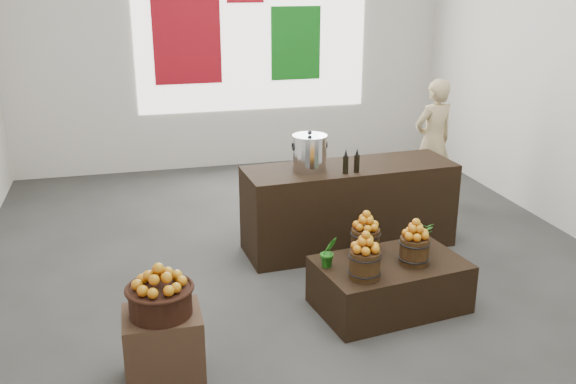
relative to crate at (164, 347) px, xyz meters
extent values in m
plane|color=#3A3A37|center=(1.35, 1.49, -0.26)|extent=(7.00, 7.00, 0.00)
cube|color=beige|center=(1.35, 4.99, 1.74)|extent=(6.00, 0.04, 4.00)
cube|color=white|center=(1.65, 4.97, 1.74)|extent=(3.20, 0.02, 2.40)
cube|color=maroon|center=(0.75, 4.96, 1.64)|extent=(0.90, 0.04, 1.40)
cube|color=#106B16|center=(2.25, 4.96, 1.44)|extent=(0.70, 0.04, 1.00)
cube|color=#483221|center=(0.00, 0.00, 0.00)|extent=(0.52, 0.43, 0.52)
cylinder|color=black|center=(0.00, 0.00, 0.35)|extent=(0.41, 0.41, 0.19)
cube|color=black|center=(1.88, 0.57, -0.05)|extent=(1.28, 0.90, 0.41)
cylinder|color=#3E2610|center=(1.56, 0.36, 0.26)|extent=(0.24, 0.24, 0.22)
cylinder|color=#3E2610|center=(2.04, 0.50, 0.26)|extent=(0.24, 0.24, 0.22)
cylinder|color=#3E2610|center=(1.73, 0.77, 0.26)|extent=(0.24, 0.24, 0.22)
imported|color=#1C6415|center=(2.18, 0.73, 0.29)|extent=(0.24, 0.21, 0.26)
imported|color=#1C6415|center=(1.36, 0.61, 0.28)|extent=(0.16, 0.13, 0.26)
cube|color=black|center=(1.96, 1.83, 0.17)|extent=(2.12, 0.79, 0.85)
cylinder|color=silver|center=(1.54, 1.80, 0.76)|extent=(0.32, 0.32, 0.32)
imported|color=tan|center=(3.39, 2.90, 0.48)|extent=(0.61, 0.47, 1.48)
camera|label=1|loc=(-0.12, -3.82, 2.40)|focal=40.00mm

